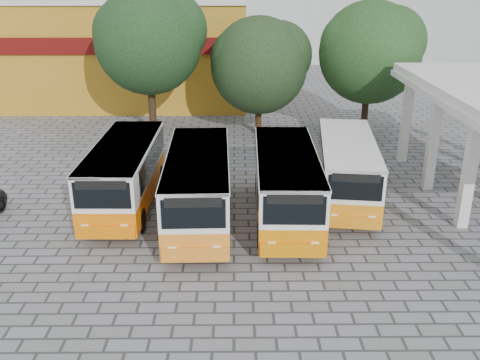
{
  "coord_description": "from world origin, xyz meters",
  "views": [
    {
      "loc": [
        -1.82,
        -18.75,
        10.13
      ],
      "look_at": [
        -1.61,
        3.52,
        1.5
      ],
      "focal_mm": 40.0,
      "sensor_mm": 36.0,
      "label": 1
    }
  ],
  "objects_px": {
    "bus_centre_left": "(198,184)",
    "bus_centre_right": "(286,182)",
    "bus_far_left": "(125,171)",
    "bus_far_right": "(347,166)"
  },
  "relations": [
    {
      "from": "bus_far_left",
      "to": "bus_far_right",
      "type": "height_order",
      "value": "bus_far_left"
    },
    {
      "from": "bus_centre_left",
      "to": "bus_centre_right",
      "type": "distance_m",
      "value": 3.78
    },
    {
      "from": "bus_centre_left",
      "to": "bus_centre_right",
      "type": "height_order",
      "value": "bus_centre_left"
    },
    {
      "from": "bus_centre_left",
      "to": "bus_far_left",
      "type": "bearing_deg",
      "value": 151.95
    },
    {
      "from": "bus_far_left",
      "to": "bus_far_right",
      "type": "relative_size",
      "value": 1.0
    },
    {
      "from": "bus_far_right",
      "to": "bus_centre_left",
      "type": "bearing_deg",
      "value": -153.38
    },
    {
      "from": "bus_far_right",
      "to": "bus_far_left",
      "type": "bearing_deg",
      "value": -169.06
    },
    {
      "from": "bus_far_left",
      "to": "bus_centre_right",
      "type": "distance_m",
      "value": 7.38
    },
    {
      "from": "bus_far_right",
      "to": "bus_centre_right",
      "type": "bearing_deg",
      "value": -137.77
    },
    {
      "from": "bus_centre_right",
      "to": "bus_far_right",
      "type": "relative_size",
      "value": 1.02
    }
  ]
}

